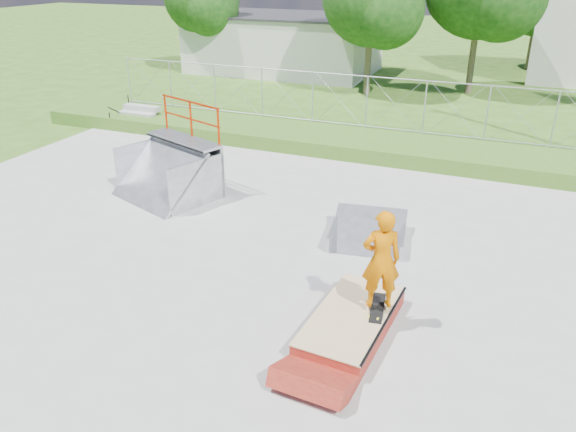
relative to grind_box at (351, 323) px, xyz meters
name	(u,v)px	position (x,y,z in m)	size (l,w,h in m)	color
ground	(222,285)	(-2.82, 0.51, -0.19)	(120.00, 120.00, 0.00)	#325919
concrete_pad	(222,284)	(-2.82, 0.51, -0.17)	(20.00, 16.00, 0.04)	#999996
grass_berm	(357,142)	(-2.82, 10.01, 0.06)	(24.00, 3.00, 0.50)	#325919
grind_box	(351,323)	(0.00, 0.00, 0.00)	(1.36, 2.56, 0.37)	maroon
quarter_pipe	(163,154)	(-6.41, 3.92, 1.05)	(2.47, 2.09, 2.47)	gray
flat_bank_ramp	(368,232)	(-0.64, 3.43, 0.07)	(1.65, 1.76, 0.51)	gray
skateboard	(377,308)	(0.38, 0.27, 0.23)	(0.22, 0.80, 0.02)	black
skater	(381,264)	(0.38, 0.27, 1.12)	(0.65, 0.43, 1.78)	#D06700
concrete_stairs	(135,118)	(-11.32, 9.21, 0.21)	(1.50, 1.60, 0.80)	#999996
chain_link_fence	(367,102)	(-2.82, 11.01, 1.21)	(20.00, 0.06, 1.80)	#A1A3A9
utility_building_flat	(284,44)	(-10.82, 22.51, 1.31)	(10.00, 6.00, 3.00)	silver
tree_left_near	(376,0)	(-4.57, 18.34, 4.05)	(4.76, 4.48, 6.65)	#4E3B31
tree_back_mid	(543,4)	(2.39, 28.36, 3.45)	(4.08, 3.84, 5.70)	#4E3B31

